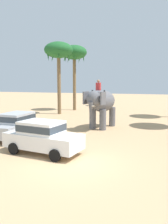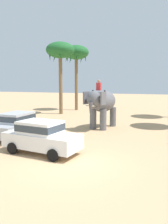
% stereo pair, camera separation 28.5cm
% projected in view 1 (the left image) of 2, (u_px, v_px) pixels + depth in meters
% --- Properties ---
extents(ground_plane, '(120.00, 120.00, 0.00)m').
position_uv_depth(ground_plane, '(69.00, 164.00, 10.59)').
color(ground_plane, tan).
extents(car_sedan_foreground, '(4.31, 2.34, 1.70)m').
position_uv_depth(car_sedan_foreground, '(43.00, 136.00, 12.16)').
color(car_sedan_foreground, white).
rests_on(car_sedan_foreground, ground).
extents(car_parked_far_side, '(2.03, 4.18, 1.70)m').
position_uv_depth(car_parked_far_side, '(17.00, 124.00, 15.41)').
color(car_parked_far_side, '#B7BABF').
rests_on(car_parked_far_side, ground).
extents(elephant_with_mahout, '(2.29, 4.01, 3.88)m').
position_uv_depth(elephant_with_mahout, '(102.00, 103.00, 18.60)').
color(elephant_with_mahout, slate).
rests_on(elephant_with_mahout, ground).
extents(palm_tree_left_of_road, '(3.20, 3.20, 8.12)m').
position_uv_depth(palm_tree_left_of_road, '(59.00, 52.00, 26.00)').
color(palm_tree_left_of_road, brown).
rests_on(palm_tree_left_of_road, ground).
extents(palm_tree_far_back, '(3.20, 3.20, 8.29)m').
position_uv_depth(palm_tree_far_back, '(74.00, 54.00, 29.61)').
color(palm_tree_far_back, brown).
rests_on(palm_tree_far_back, ground).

